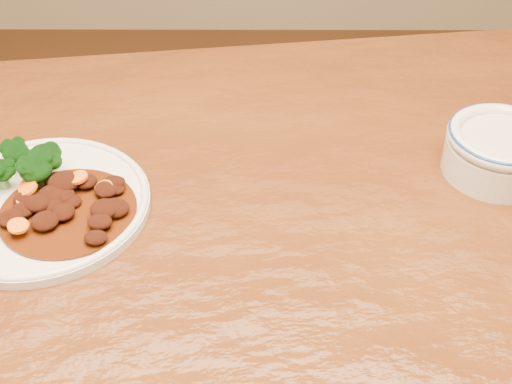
{
  "coord_description": "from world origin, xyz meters",
  "views": [
    {
      "loc": [
        -0.01,
        -0.49,
        1.25
      ],
      "look_at": [
        -0.01,
        0.09,
        0.77
      ],
      "focal_mm": 50.0,
      "sensor_mm": 36.0,
      "label": 1
    }
  ],
  "objects": [
    {
      "name": "dip_bowl",
      "position": [
        0.26,
        0.15,
        0.78
      ],
      "size": [
        0.12,
        0.12,
        0.06
      ],
      "rotation": [
        0.0,
        0.0,
        -0.01
      ],
      "color": "beige",
      "rests_on": "dining_table"
    },
    {
      "name": "mince_stew",
      "position": [
        -0.21,
        0.07,
        0.77
      ],
      "size": [
        0.14,
        0.14,
        0.02
      ],
      "color": "#4C2308",
      "rests_on": "dinner_plate"
    },
    {
      "name": "dinner_plate",
      "position": [
        -0.24,
        0.08,
        0.76
      ],
      "size": [
        0.23,
        0.23,
        0.01
      ],
      "rotation": [
        0.0,
        0.0,
        0.19
      ],
      "color": "silver",
      "rests_on": "dining_table"
    },
    {
      "name": "dining_table",
      "position": [
        -0.0,
        0.0,
        0.67
      ],
      "size": [
        1.61,
        1.1,
        0.75
      ],
      "rotation": [
        0.0,
        0.0,
        0.14
      ],
      "color": "#582E0F",
      "rests_on": "ground"
    },
    {
      "name": "broccoli_florets",
      "position": [
        -0.28,
        0.11,
        0.78
      ],
      "size": [
        0.11,
        0.08,
        0.04
      ],
      "color": "#6B9B50",
      "rests_on": "dinner_plate"
    }
  ]
}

